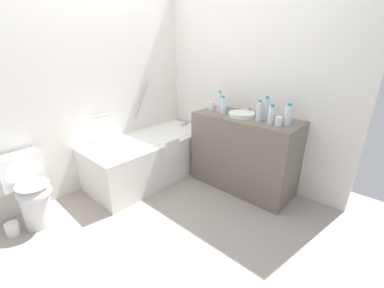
{
  "coord_description": "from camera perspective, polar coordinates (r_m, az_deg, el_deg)",
  "views": [
    {
      "loc": [
        -1.28,
        -1.58,
        1.62
      ],
      "look_at": [
        0.57,
        0.1,
        0.63
      ],
      "focal_mm": 22.53,
      "sensor_mm": 36.0,
      "label": 1
    }
  ],
  "objects": [
    {
      "name": "ground_plane",
      "position": [
        2.59,
        -7.2,
        -17.1
      ],
      "size": [
        3.76,
        3.76,
        0.0
      ],
      "primitive_type": "plane",
      "color": "#9E9389"
    },
    {
      "name": "wall_back_tiled",
      "position": [
        3.09,
        -23.52,
        12.44
      ],
      "size": [
        3.16,
        0.1,
        2.43
      ],
      "primitive_type": "cube",
      "color": "silver",
      "rests_on": "ground_plane"
    },
    {
      "name": "wall_right_mirror",
      "position": [
        3.16,
        12.24,
        13.86
      ],
      "size": [
        0.1,
        2.72,
        2.43
      ],
      "primitive_type": "cube",
      "color": "silver",
      "rests_on": "ground_plane"
    },
    {
      "name": "bathtub",
      "position": [
        3.25,
        -9.59,
        -2.71
      ],
      "size": [
        1.66,
        0.75,
        1.19
      ],
      "color": "white",
      "rests_on": "ground_plane"
    },
    {
      "name": "toilet",
      "position": [
        2.8,
        -33.92,
        -9.09
      ],
      "size": [
        0.38,
        0.52,
        0.71
      ],
      "rotation": [
        0.0,
        0.0,
        -1.49
      ],
      "color": "white",
      "rests_on": "ground_plane"
    },
    {
      "name": "vanity_counter",
      "position": [
        2.97,
        12.11,
        -2.04
      ],
      "size": [
        0.54,
        1.21,
        0.9
      ],
      "primitive_type": "cube",
      "color": "#6B6056",
      "rests_on": "ground_plane"
    },
    {
      "name": "sink_basin",
      "position": [
        2.81,
        11.65,
        6.87
      ],
      "size": [
        0.3,
        0.3,
        0.05
      ],
      "primitive_type": "cylinder",
      "color": "white",
      "rests_on": "vanity_counter"
    },
    {
      "name": "sink_faucet",
      "position": [
        2.96,
        13.45,
        7.7
      ],
      "size": [
        0.13,
        0.15,
        0.08
      ],
      "color": "silver",
      "rests_on": "vanity_counter"
    },
    {
      "name": "water_bottle_0",
      "position": [
        2.71,
        17.11,
        7.93
      ],
      "size": [
        0.07,
        0.07,
        0.25
      ],
      "color": "silver",
      "rests_on": "vanity_counter"
    },
    {
      "name": "water_bottle_1",
      "position": [
        3.01,
        6.49,
        9.96
      ],
      "size": [
        0.06,
        0.06,
        0.25
      ],
      "color": "silver",
      "rests_on": "vanity_counter"
    },
    {
      "name": "water_bottle_2",
      "position": [
        2.6,
        18.26,
        6.6
      ],
      "size": [
        0.07,
        0.07,
        0.2
      ],
      "color": "silver",
      "rests_on": "vanity_counter"
    },
    {
      "name": "water_bottle_3",
      "position": [
        2.59,
        21.79,
        6.37
      ],
      "size": [
        0.07,
        0.07,
        0.22
      ],
      "color": "silver",
      "rests_on": "vanity_counter"
    },
    {
      "name": "water_bottle_4",
      "position": [
        2.9,
        7.34,
        9.07
      ],
      "size": [
        0.07,
        0.07,
        0.21
      ],
      "color": "silver",
      "rests_on": "vanity_counter"
    },
    {
      "name": "water_bottle_5",
      "position": [
        2.67,
        15.64,
        7.5
      ],
      "size": [
        0.06,
        0.06,
        0.22
      ],
      "color": "silver",
      "rests_on": "vanity_counter"
    },
    {
      "name": "drinking_glass_0",
      "position": [
        3.07,
        4.69,
        9.02
      ],
      "size": [
        0.07,
        0.07,
        0.1
      ],
      "primitive_type": "cylinder",
      "color": "white",
      "rests_on": "vanity_counter"
    },
    {
      "name": "drinking_glass_1",
      "position": [
        2.57,
        19.85,
        5.14
      ],
      "size": [
        0.07,
        0.07,
        0.09
      ],
      "primitive_type": "cylinder",
      "color": "white",
      "rests_on": "vanity_counter"
    },
    {
      "name": "toilet_paper_roll",
      "position": [
        2.9,
        -36.78,
        -15.78
      ],
      "size": [
        0.11,
        0.11,
        0.12
      ],
      "primitive_type": "cylinder",
      "color": "white",
      "rests_on": "ground_plane"
    }
  ]
}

